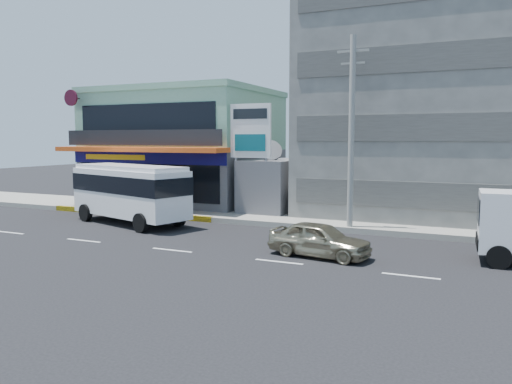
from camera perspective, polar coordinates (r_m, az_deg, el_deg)
ground at (r=22.12m, az=-9.56°, el=-6.58°), size 120.00×120.00×0.00m
sidewalk at (r=28.67m, az=9.69°, el=-3.37°), size 70.00×5.00×0.30m
shop_building at (r=37.65m, az=-7.96°, el=4.78°), size 12.40×11.70×8.00m
concrete_building at (r=33.02m, az=20.94°, el=9.48°), size 16.00×12.00×14.00m
gap_structure at (r=32.38m, az=2.28°, el=0.64°), size 3.00×6.00×3.50m
satellite_dish at (r=31.34m, az=1.61°, el=3.81°), size 1.50×1.50×0.15m
billboard at (r=29.87m, az=-0.61°, el=6.29°), size 2.60×0.18×6.90m
utility_pole_near at (r=26.01m, az=10.85°, el=6.71°), size 1.60×0.30×10.00m
minibus at (r=29.15m, az=-14.23°, el=0.33°), size 8.36×4.77×3.33m
sedan at (r=20.67m, az=7.27°, el=-5.39°), size 4.44×2.27×1.45m
motorcycle_rider at (r=30.63m, az=-12.71°, el=-1.85°), size 1.65×0.80×2.03m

